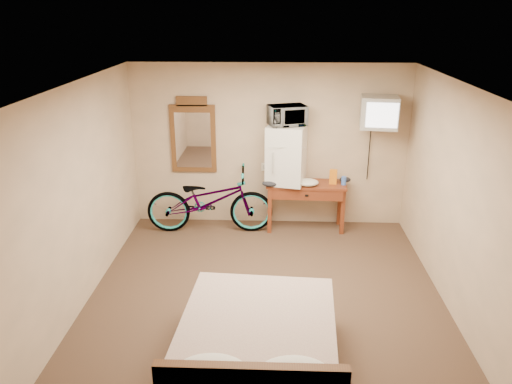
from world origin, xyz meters
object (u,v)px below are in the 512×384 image
(desk, at_px, (306,192))
(blue_cup, at_px, (344,181))
(bicycle, at_px, (210,200))
(bed, at_px, (256,354))
(wall_mirror, at_px, (193,136))
(crt_television, at_px, (379,112))
(mini_fridge, at_px, (286,154))
(microwave, at_px, (287,115))

(desk, relative_size, blue_cup, 9.54)
(bicycle, xyz_separation_m, bed, (0.83, -3.27, -0.20))
(wall_mirror, relative_size, bed, 0.59)
(crt_television, relative_size, bed, 0.31)
(mini_fridge, height_order, microwave, microwave)
(microwave, height_order, blue_cup, microwave)
(crt_television, bearing_deg, blue_cup, -175.35)
(desk, relative_size, microwave, 2.32)
(crt_television, height_order, bicycle, crt_television)
(desk, bearing_deg, blue_cup, -1.99)
(mini_fridge, xyz_separation_m, bed, (-0.31, -3.43, -0.89))
(mini_fridge, height_order, wall_mirror, wall_mirror)
(wall_mirror, bearing_deg, bed, -73.12)
(crt_television, distance_m, bed, 4.07)
(wall_mirror, relative_size, bicycle, 0.61)
(wall_mirror, bearing_deg, desk, -8.81)
(microwave, xyz_separation_m, wall_mirror, (-1.42, 0.22, -0.38))
(bicycle, bearing_deg, crt_television, -89.56)
(desk, xyz_separation_m, mini_fridge, (-0.31, 0.05, 0.58))
(microwave, bearing_deg, crt_television, -19.31)
(microwave, bearing_deg, mini_fridge, -141.68)
(microwave, bearing_deg, blue_cup, -22.39)
(crt_television, bearing_deg, desk, -179.04)
(desk, distance_m, wall_mirror, 1.92)
(bicycle, bearing_deg, mini_fridge, -84.50)
(desk, relative_size, bed, 0.61)
(desk, bearing_deg, wall_mirror, 171.19)
(mini_fridge, bearing_deg, bicycle, -171.84)
(mini_fridge, xyz_separation_m, wall_mirror, (-1.42, 0.22, 0.21))
(bicycle, distance_m, bed, 3.38)
(microwave, height_order, wall_mirror, wall_mirror)
(blue_cup, bearing_deg, bed, -109.30)
(crt_television, bearing_deg, microwave, 178.62)
(desk, bearing_deg, crt_television, 0.96)
(desk, height_order, blue_cup, blue_cup)
(blue_cup, distance_m, bed, 3.60)
(desk, distance_m, bicycle, 1.47)
(desk, bearing_deg, microwave, 171.18)
(microwave, xyz_separation_m, blue_cup, (0.87, -0.07, -0.97))
(bed, bearing_deg, wall_mirror, 106.88)
(mini_fridge, bearing_deg, wall_mirror, 171.18)
(bicycle, bearing_deg, desk, -88.10)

